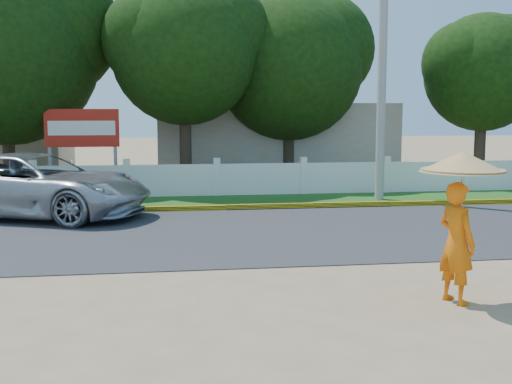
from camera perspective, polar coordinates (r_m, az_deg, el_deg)
ground at (r=10.94m, az=1.53°, el=-8.09°), size 120.00×120.00×0.00m
road at (r=15.28m, az=-1.36°, el=-3.63°), size 60.00×7.00×0.02m
grass_verge at (r=20.43m, az=-3.14°, el=-0.86°), size 60.00×3.50×0.03m
curb at (r=18.75m, az=-2.68°, el=-1.39°), size 40.00×0.18×0.16m
fence at (r=21.80m, az=-3.50°, el=1.07°), size 40.00×0.10×1.10m
building_near at (r=28.83m, az=1.31°, el=4.68°), size 10.00×6.00×3.20m
utility_pole at (r=21.14m, az=11.17°, el=11.59°), size 0.28×0.28×9.08m
vehicle at (r=18.40m, az=-19.06°, el=0.55°), size 6.92×5.02×1.75m
monk_with_parasol at (r=10.03m, az=17.64°, el=-1.10°), size 1.26×1.26×2.30m
billboard at (r=22.87m, az=-15.20°, el=5.11°), size 2.50×0.13×2.95m
tree_row at (r=25.12m, az=3.36°, el=11.80°), size 39.31×7.20×8.60m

